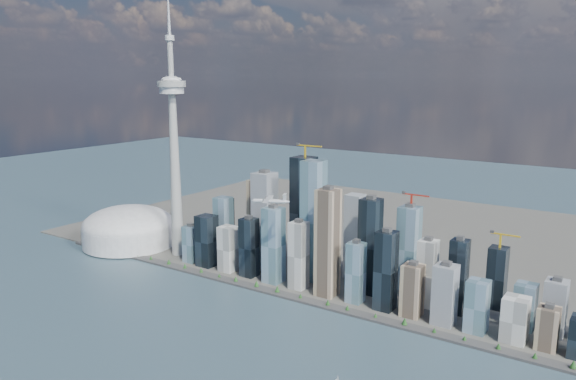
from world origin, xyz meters
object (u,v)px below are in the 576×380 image
Objects in this scene: needle_tower at (174,144)px; dome_stadium at (129,228)px; airplane at (270,201)px; sailboat_west at (338,379)px.

dome_stadium is at bearing -175.91° from needle_tower.
airplane is 7.10× the size of sailboat_west.
needle_tower reaches higher than dome_stadium.
airplane reaches higher than sailboat_west.
sailboat_west is at bearing -61.49° from airplane.
airplane is at bearing -16.17° from needle_tower.
needle_tower is at bearing 160.67° from sailboat_west.
dome_stadium is 467.57m from airplane.
airplane is 318.57m from sailboat_west.
needle_tower is 620.14m from sailboat_west.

